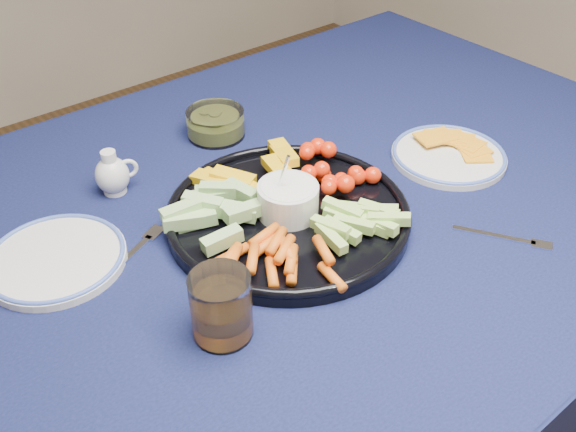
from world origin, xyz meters
TOP-DOWN VIEW (x-y plane):
  - dining_table at (0.00, 0.00)m, footprint 1.67×1.07m
  - crudite_platter at (-0.01, -0.04)m, footprint 0.40×0.40m
  - creamer_pitcher at (-0.18, 0.21)m, footprint 0.07×0.06m
  - pickle_bowl at (0.06, 0.26)m, footprint 0.11×0.11m
  - cheese_plate at (0.35, -0.08)m, footprint 0.21×0.21m
  - juice_tumbler at (-0.22, -0.18)m, footprint 0.08×0.08m
  - fork_left at (-0.24, 0.05)m, footprint 0.16×0.08m
  - fork_right at (0.24, -0.30)m, footprint 0.09×0.14m
  - side_plate_extra at (-0.34, 0.10)m, footprint 0.21×0.21m

SIDE VIEW (x-z plane):
  - dining_table at x=0.00m, z-range 0.29..1.03m
  - fork_right at x=0.24m, z-range 0.75..0.75m
  - fork_left at x=-0.24m, z-range 0.75..0.75m
  - side_plate_extra at x=-0.34m, z-range 0.75..0.76m
  - cheese_plate at x=0.35m, z-range 0.74..0.77m
  - crudite_platter at x=-0.01m, z-range 0.71..0.83m
  - pickle_bowl at x=0.06m, z-range 0.74..0.80m
  - creamer_pitcher at x=-0.18m, z-range 0.74..0.82m
  - juice_tumbler at x=-0.22m, z-range 0.74..0.84m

